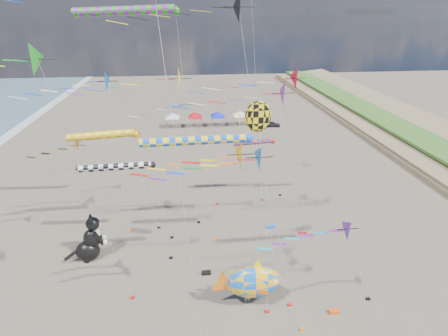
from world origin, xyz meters
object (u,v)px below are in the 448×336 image
fish_inflatable (253,282)px  child_blue (248,292)px  person_adult (248,295)px  parked_car (272,124)px  child_green (270,279)px  cat_inflatable (88,238)px

fish_inflatable → child_blue: 2.30m
person_adult → parked_car: bearing=70.5°
fish_inflatable → parked_car: size_ratio=1.74×
fish_inflatable → parked_car: fish_inflatable is taller
fish_inflatable → parked_car: (14.10, 50.78, -1.97)m
child_green → cat_inflatable: bearing=154.7°
cat_inflatable → person_adult: size_ratio=2.80×
person_adult → child_green: 3.24m
cat_inflatable → child_green: bearing=-37.1°
child_green → parked_car: child_green is taller
fish_inflatable → person_adult: 1.75m
child_green → parked_car: (12.04, 48.43, -0.00)m
person_adult → child_green: bearing=36.8°
child_blue → parked_car: (14.38, 49.79, 0.08)m
fish_inflatable → person_adult: size_ratio=3.47×
fish_inflatable → parked_car: bearing=74.5°
child_green → fish_inflatable: bearing=-138.2°
fish_inflatable → child_green: 3.69m
child_blue → fish_inflatable: bearing=-134.5°
cat_inflatable → fish_inflatable: 17.60m
parked_car → person_adult: bearing=169.2°
child_blue → cat_inflatable: bearing=94.5°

